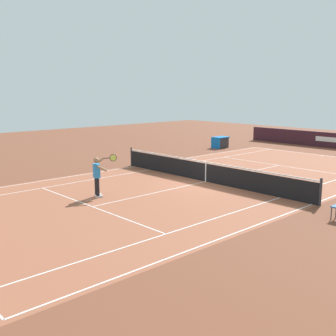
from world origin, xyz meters
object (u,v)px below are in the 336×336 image
(tennis_net, at_px, (206,172))
(tennis_ball, at_px, (302,185))
(tennis_player_near, at_px, (97,175))
(equipment_cart_tarped, at_px, (220,142))

(tennis_net, distance_m, tennis_ball, 4.45)
(tennis_ball, bearing_deg, tennis_net, -55.62)
(tennis_player_near, bearing_deg, tennis_ball, 148.98)
(tennis_net, height_order, tennis_player_near, tennis_player_near)
(tennis_net, xyz_separation_m, tennis_player_near, (5.41, -1.10, 0.44))
(tennis_player_near, xyz_separation_m, tennis_ball, (-7.91, 4.75, -0.90))
(tennis_ball, xyz_separation_m, equipment_cart_tarped, (-7.20, -10.86, 0.40))
(tennis_net, relative_size, equipment_cart_tarped, 9.36)
(tennis_net, bearing_deg, tennis_ball, 124.38)
(tennis_player_near, relative_size, tennis_ball, 25.71)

